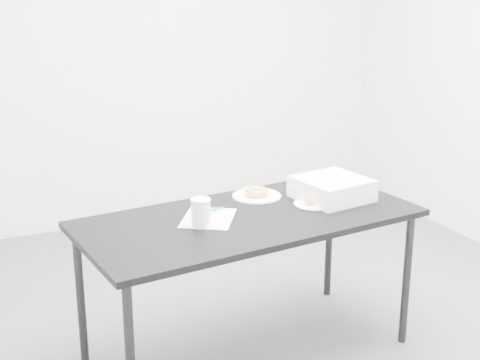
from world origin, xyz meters
name	(u,v)px	position (x,y,z in m)	size (l,w,h in m)	color
floor	(263,329)	(0.00, 0.00, 0.00)	(4.00, 4.00, 0.00)	#48484D
wall_back	(145,48)	(0.00, 2.00, 1.35)	(4.00, 0.02, 2.70)	silver
table	(249,227)	(-0.18, -0.18, 0.69)	(1.71, 0.93, 0.75)	black
scorecard	(208,218)	(-0.37, -0.13, 0.75)	(0.23, 0.30, 0.00)	white
logo_patch	(214,209)	(-0.30, -0.04, 0.75)	(0.05, 0.05, 0.00)	green
pen	(211,210)	(-0.32, -0.05, 0.76)	(0.01, 0.01, 0.14)	#0B8266
napkin	(323,204)	(0.23, -0.19, 0.75)	(0.15, 0.15, 0.00)	white
plate_near	(314,204)	(0.19, -0.18, 0.75)	(0.21, 0.21, 0.01)	white
donut_near	(314,200)	(0.19, -0.18, 0.77)	(0.10, 0.10, 0.03)	#C2813D
plate_far	(257,196)	(-0.02, 0.07, 0.75)	(0.26, 0.26, 0.01)	white
donut_far	(257,192)	(-0.02, 0.07, 0.78)	(0.12, 0.12, 0.04)	#C2813D
coffee_cup	(201,213)	(-0.44, -0.22, 0.82)	(0.09, 0.09, 0.13)	white
cup_lid	(250,190)	(0.00, 0.17, 0.75)	(0.08, 0.08, 0.01)	white
bakery_box	(332,189)	(0.32, -0.13, 0.80)	(0.33, 0.33, 0.11)	white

